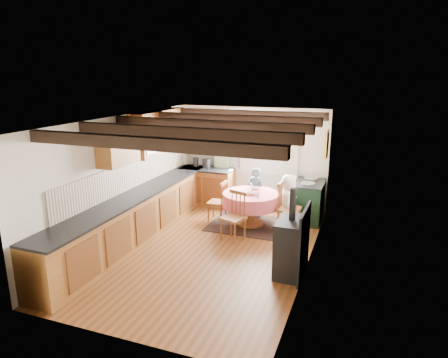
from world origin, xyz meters
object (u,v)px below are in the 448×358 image
at_px(chair_near, 233,216).
at_px(chair_right, 289,207).
at_px(chair_left, 217,201).
at_px(cup, 258,194).
at_px(cast_iron_stove, 291,232).
at_px(child_right, 288,202).
at_px(aga_range, 308,201).
at_px(dining_table, 250,209).
at_px(child_far, 256,192).

distance_m(chair_near, chair_right, 1.23).
xyz_separation_m(chair_left, cup, (0.97, -0.18, 0.31)).
relative_size(cast_iron_stove, cup, 15.38).
height_order(chair_right, child_right, child_right).
height_order(aga_range, child_right, child_right).
height_order(chair_near, chair_left, chair_near).
xyz_separation_m(dining_table, cast_iron_stove, (1.21, -1.83, 0.36)).
xyz_separation_m(child_far, child_right, (0.84, -0.51, 0.02)).
bearing_deg(chair_near, dining_table, 101.89).
distance_m(chair_left, cast_iron_stove, 2.73).
bearing_deg(cup, chair_right, 7.44).
distance_m(chair_right, cast_iron_stove, 1.81).
bearing_deg(chair_near, cast_iron_stove, -17.99).
distance_m(chair_right, child_right, 0.18).
distance_m(dining_table, child_right, 0.82).
height_order(dining_table, cup, cup).
relative_size(dining_table, cast_iron_stove, 0.82).
height_order(chair_left, child_right, child_right).
xyz_separation_m(chair_near, cup, (0.29, 0.71, 0.28)).
xyz_separation_m(cast_iron_stove, cup, (-1.02, 1.68, 0.04)).
relative_size(dining_table, chair_right, 1.13).
relative_size(chair_near, child_far, 0.85).
relative_size(chair_right, child_far, 0.93).
xyz_separation_m(chair_left, child_far, (0.71, 0.58, 0.12)).
bearing_deg(chair_left, aga_range, 110.27).
bearing_deg(chair_near, child_right, 65.69).
xyz_separation_m(dining_table, cup, (0.20, -0.15, 0.40)).
xyz_separation_m(chair_near, chair_right, (0.94, 0.80, 0.04)).
distance_m(chair_left, child_far, 0.92).
bearing_deg(child_far, aga_range, -165.13).
xyz_separation_m(dining_table, chair_right, (0.84, -0.07, 0.17)).
bearing_deg(dining_table, chair_right, -4.80).
bearing_deg(child_right, chair_right, -172.31).
bearing_deg(child_right, cast_iron_stove, -178.96).
bearing_deg(cast_iron_stove, chair_near, 143.71).
distance_m(cast_iron_stove, child_far, 2.75).
distance_m(dining_table, chair_near, 0.88).
relative_size(chair_near, child_right, 0.83).
xyz_separation_m(chair_near, cast_iron_stove, (1.31, -0.96, 0.24)).
bearing_deg(child_far, chair_near, 96.94).
distance_m(aga_range, child_far, 1.18).
relative_size(dining_table, aga_range, 1.24).
height_order(chair_near, aga_range, chair_near).
distance_m(aga_range, child_right, 0.73).
bearing_deg(dining_table, aga_range, 33.68).
bearing_deg(child_far, cup, 117.09).
bearing_deg(child_right, chair_left, 80.78).
bearing_deg(aga_range, chair_left, -159.25).
relative_size(child_right, cup, 12.43).
distance_m(chair_near, cast_iron_stove, 1.64).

